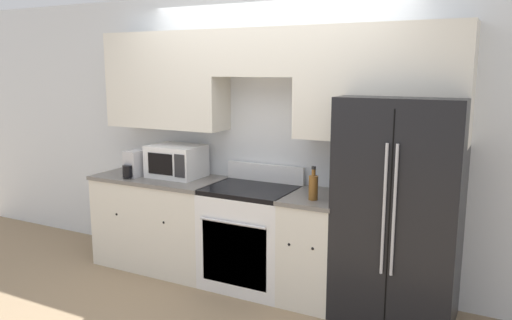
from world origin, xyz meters
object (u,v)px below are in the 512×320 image
Objects in this scene: oven_range at (251,236)px; microwave at (177,161)px; refrigerator at (401,208)px; bottle at (313,187)px.

microwave is (-0.85, 0.07, 0.59)m from oven_range.
microwave is at bearing 179.99° from refrigerator.
microwave reaches higher than bottle.
microwave is 1.49m from bottle.
refrigerator is 0.69m from bottle.
oven_range is at bearing -5.04° from microwave.
oven_range is 2.11× the size of microwave.
refrigerator is 3.44× the size of microwave.
refrigerator is 6.39× the size of bottle.
bottle is at bearing -162.28° from refrigerator.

